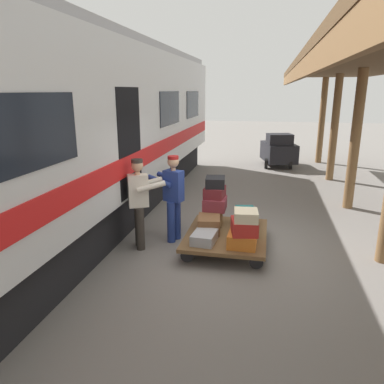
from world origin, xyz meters
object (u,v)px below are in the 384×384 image
Objects in this scene: suitcase_olive_duffel at (245,228)px; porter_in_overalls at (173,195)px; luggage_cart at (226,235)px; suitcase_black_hardshell at (215,182)px; suitcase_gray_aluminum at (204,237)px; porter_by_door at (140,201)px; suitcase_cream_canvas at (246,216)px; suitcase_tan_vintage at (213,216)px; suitcase_orange_carryall at (242,239)px; baggage_tug at (279,150)px; suitcase_burgundy_valise at (215,204)px; suitcase_brown_leather at (209,224)px; suitcase_red_plastic at (244,227)px; suitcase_slate_roller at (246,221)px; suitcase_maroon_trunk at (215,192)px; suitcase_teal_softside at (245,212)px; train_car at (57,135)px.

suitcase_olive_duffel is 1.51m from porter_in_overalls.
luggage_cart is at bearing 170.90° from porter_in_overalls.
suitcase_black_hardshell is at bearing -40.12° from suitcase_olive_duffel.
porter_in_overalls is at bearing -42.36° from suitcase_gray_aluminum.
suitcase_cream_canvas is at bearing 172.28° from porter_by_door.
suitcase_tan_vintage reaches higher than suitcase_olive_duffel.
baggage_tug is (-0.76, -8.69, 0.21)m from suitcase_orange_carryall.
porter_in_overalls reaches higher than suitcase_cream_canvas.
suitcase_olive_duffel is at bearing 139.88° from suitcase_black_hardshell.
suitcase_olive_duffel is (0.00, -0.51, 0.01)m from suitcase_orange_carryall.
suitcase_burgundy_valise is at bearing -58.73° from luggage_cart.
suitcase_gray_aluminum is at bearing 88.43° from suitcase_black_hardshell.
suitcase_brown_leather is 1.19× the size of suitcase_black_hardshell.
suitcase_burgundy_valise is at bearing -57.44° from suitcase_red_plastic.
porter_in_overalls is (1.42, 0.33, 0.53)m from suitcase_slate_roller.
suitcase_black_hardshell is 0.23× the size of baggage_tug.
suitcase_olive_duffel reaches higher than suitcase_slate_roller.
suitcase_orange_carryall is 0.24m from suitcase_red_plastic.
baggage_tug is (-1.40, -7.65, -0.31)m from suitcase_maroon_trunk.
luggage_cart is 4.94× the size of suitcase_teal_softside.
suitcase_teal_softside is at bearing -142.72° from suitcase_brown_leather.
suitcase_burgundy_valise is (0.63, -0.49, 0.28)m from suitcase_olive_duffel.
suitcase_burgundy_valise reaches higher than suitcase_red_plastic.
luggage_cart is 0.76m from suitcase_red_plastic.
porter_in_overalls is at bearing 13.30° from suitcase_slate_roller.
baggage_tug is (-0.76, -7.67, 0.23)m from suitcase_slate_roller.
suitcase_brown_leather reaches higher than suitcase_slate_roller.
suitcase_maroon_trunk is (0.31, -0.53, 0.68)m from luggage_cart.
baggage_tug reaches higher than suitcase_red_plastic.
luggage_cart is at bearing 0.00° from suitcase_olive_duffel.
baggage_tug reaches higher than suitcase_tan_vintage.
porter_in_overalls is (0.75, -0.68, 0.54)m from suitcase_gray_aluminum.
porter_in_overalls is at bearing -137.52° from porter_by_door.
suitcase_black_hardshell is (0.01, -0.05, 0.43)m from suitcase_burgundy_valise.
porter_by_door is at bearing -6.33° from suitcase_orange_carryall.
porter_in_overalls is 1.00× the size of porter_by_door.
suitcase_burgundy_valise is 1.53m from porter_by_door.
suitcase_orange_carryall is at bearing 121.95° from suitcase_maroon_trunk.
suitcase_brown_leather is 0.67m from suitcase_olive_duffel.
suitcase_black_hardshell reaches higher than luggage_cart.
suitcase_burgundy_valise reaches higher than luggage_cart.
suitcase_tan_vintage is at bearing -90.00° from suitcase_gray_aluminum.
suitcase_tan_vintage is 0.65m from suitcase_teal_softside.
suitcase_slate_roller is at bearing -87.48° from suitcase_cream_canvas.
train_car is 4.07m from suitcase_slate_roller.
suitcase_maroon_trunk is 0.27× the size of porter_in_overalls.
baggage_tug is at bearing -100.22° from suitcase_burgundy_valise.
suitcase_gray_aluminum is at bearing 90.00° from suitcase_tan_vintage.
train_car is 38.69× the size of suitcase_cream_canvas.
porter_in_overalls is at bearing 21.88° from suitcase_burgundy_valise.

